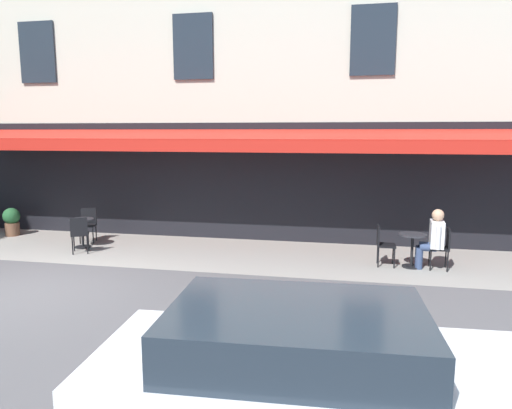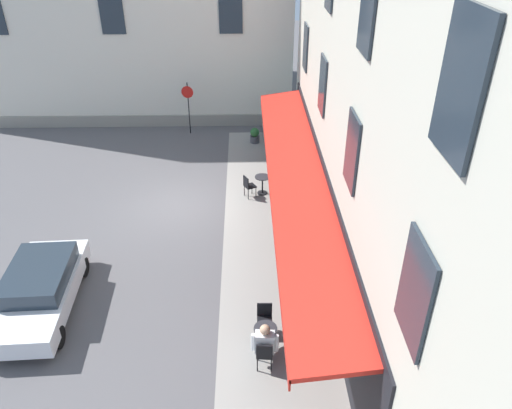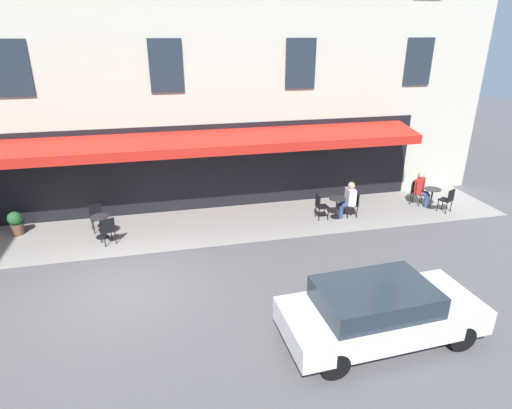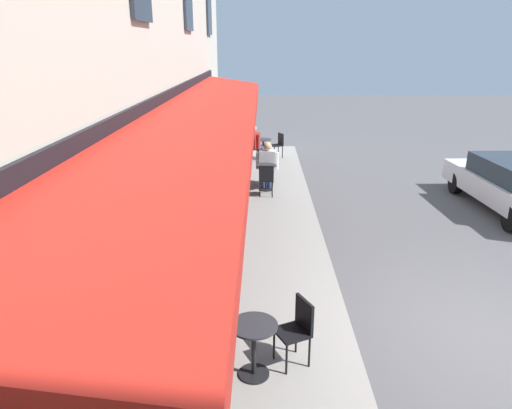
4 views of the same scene
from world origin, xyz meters
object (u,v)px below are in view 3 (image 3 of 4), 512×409
at_px(seated_companion_in_white, 348,199).
at_px(cafe_chair_black_corner_right, 96,215).
at_px(cafe_table_mid_terrace, 100,224).
at_px(cafe_table_near_entrance, 337,205).
at_px(cafe_chair_black_by_window, 320,205).
at_px(cafe_chair_black_near_door, 354,202).
at_px(cafe_chair_black_under_awning, 415,190).
at_px(potted_plant_entrance_left, 16,222).
at_px(parked_car_white, 379,310).
at_px(cafe_chair_black_kerbside, 108,229).
at_px(cafe_chair_black_corner_left, 448,198).
at_px(seated_patron_in_red, 421,188).
at_px(cafe_table_streetside, 432,195).

bearing_deg(seated_companion_in_white, cafe_chair_black_corner_right, -5.57).
bearing_deg(cafe_table_mid_terrace, cafe_table_near_entrance, 178.50).
bearing_deg(cafe_chair_black_corner_right, cafe_chair_black_by_window, 173.93).
distance_m(cafe_chair_black_near_door, cafe_chair_black_by_window, 1.26).
distance_m(cafe_chair_black_under_awning, potted_plant_entrance_left, 14.35).
bearing_deg(parked_car_white, cafe_chair_black_near_door, -110.75).
distance_m(cafe_chair_black_kerbside, cafe_chair_black_corner_left, 12.00).
xyz_separation_m(cafe_table_near_entrance, cafe_chair_black_kerbside, (7.82, 0.35, 0.06)).
relative_size(cafe_chair_black_near_door, cafe_chair_black_kerbside, 1.00).
xyz_separation_m(cafe_chair_black_near_door, cafe_table_mid_terrace, (8.73, -0.26, -0.06)).
relative_size(cafe_table_mid_terrace, cafe_chair_black_under_awning, 0.82).
bearing_deg(cafe_chair_black_corner_left, cafe_chair_black_near_door, -7.06).
height_order(cafe_table_near_entrance, cafe_chair_black_by_window, cafe_chair_black_by_window).
distance_m(cafe_chair_black_corner_right, seated_patron_in_red, 11.92).
height_order(cafe_table_near_entrance, cafe_table_mid_terrace, same).
relative_size(cafe_chair_black_corner_left, cafe_chair_black_under_awning, 1.00).
height_order(cafe_chair_black_corner_right, parked_car_white, parked_car_white).
relative_size(cafe_chair_black_corner_right, parked_car_white, 0.21).
xyz_separation_m(cafe_table_near_entrance, cafe_chair_black_near_door, (-0.63, 0.05, 0.06)).
distance_m(cafe_table_streetside, seated_companion_in_white, 3.51).
height_order(cafe_table_mid_terrace, cafe_chair_black_corner_right, cafe_chair_black_corner_right).
bearing_deg(cafe_table_streetside, cafe_chair_black_kerbside, 2.13).
relative_size(cafe_table_mid_terrace, seated_patron_in_red, 0.57).
distance_m(cafe_table_streetside, seated_patron_in_red, 0.47).
relative_size(cafe_chair_black_by_window, cafe_table_streetside, 1.21).
bearing_deg(potted_plant_entrance_left, cafe_chair_black_corner_right, 174.21).
xyz_separation_m(cafe_chair_black_by_window, cafe_chair_black_under_awning, (-4.12, -0.54, 0.00)).
bearing_deg(cafe_chair_black_corner_right, seated_patron_in_red, 177.94).
relative_size(cafe_chair_black_near_door, cafe_table_streetside, 1.21).
bearing_deg(cafe_table_mid_terrace, cafe_chair_black_corner_left, 176.74).
distance_m(cafe_chair_black_under_awning, seated_patron_in_red, 0.27).
xyz_separation_m(cafe_chair_black_kerbside, seated_companion_in_white, (-8.23, -0.32, 0.16)).
bearing_deg(seated_companion_in_white, cafe_table_near_entrance, -4.39).
relative_size(cafe_chair_black_corner_left, potted_plant_entrance_left, 1.13).
bearing_deg(cafe_chair_black_by_window, cafe_chair_black_under_awning, -172.48).
bearing_deg(cafe_chair_black_corner_left, potted_plant_entrance_left, -5.94).
xyz_separation_m(seated_patron_in_red, seated_companion_in_white, (3.22, 0.42, 0.00)).
bearing_deg(cafe_chair_black_corner_left, cafe_table_streetside, -64.71).
bearing_deg(seated_patron_in_red, cafe_table_streetside, 132.77).
distance_m(cafe_table_mid_terrace, seated_companion_in_white, 8.52).
xyz_separation_m(cafe_table_streetside, seated_patron_in_red, (0.28, -0.31, 0.21)).
bearing_deg(cafe_chair_black_near_door, cafe_chair_black_kerbside, 2.07).
height_order(cafe_chair_black_corner_right, seated_patron_in_red, seated_patron_in_red).
bearing_deg(seated_companion_in_white, cafe_chair_black_by_window, -1.94).
bearing_deg(seated_patron_in_red, cafe_chair_black_corner_left, 122.22).
distance_m(cafe_chair_black_near_door, seated_companion_in_white, 0.27).
bearing_deg(cafe_chair_black_corner_right, cafe_chair_black_corner_left, 174.02).
bearing_deg(parked_car_white, cafe_chair_black_under_awning, -127.43).
bearing_deg(cafe_chair_black_by_window, parked_car_white, 80.13).
height_order(cafe_table_mid_terrace, cafe_table_streetside, same).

